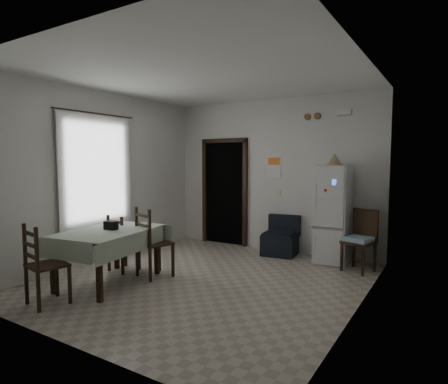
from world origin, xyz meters
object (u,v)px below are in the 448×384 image
object	(u,v)px
corner_chair	(359,241)
dining_chair_far_left	(124,243)
dining_chair_far_right	(155,242)
dining_chair_near_head	(47,264)
dining_table	(109,257)
fridge	(333,214)
navy_seat	(280,236)

from	to	relation	value
corner_chair	dining_chair_far_left	bearing A→B (deg)	-132.21
dining_chair_far_right	dining_chair_near_head	world-z (taller)	dining_chair_far_right
corner_chair	dining_chair_far_right	xyz separation A→B (m)	(-2.53, -1.86, 0.04)
corner_chair	dining_table	distance (m)	3.76
fridge	dining_chair_far_left	bearing A→B (deg)	-141.74
navy_seat	dining_table	distance (m)	3.08
corner_chair	dining_chair_far_right	size ratio (longest dim) A/B	0.92
dining_table	dining_chair_near_head	xyz separation A→B (m)	(-0.02, -0.92, 0.11)
fridge	dining_table	xyz separation A→B (m)	(-2.37, -2.74, -0.45)
navy_seat	dining_chair_far_left	world-z (taller)	dining_chair_far_left
fridge	dining_chair_far_right	world-z (taller)	fridge
fridge	dining_chair_far_right	distance (m)	2.99
corner_chair	dining_chair_near_head	distance (m)	4.43
dining_chair_far_left	dining_chair_near_head	size ratio (longest dim) A/B	0.90
dining_chair_far_right	dining_chair_near_head	distance (m)	1.54
navy_seat	dining_chair_far_left	distance (m)	2.78
navy_seat	dining_chair_near_head	size ratio (longest dim) A/B	0.73
dining_chair_near_head	dining_chair_far_right	bearing A→B (deg)	-92.38
corner_chair	dining_table	size ratio (longest dim) A/B	0.66
navy_seat	corner_chair	bearing A→B (deg)	-19.31
navy_seat	dining_table	bearing A→B (deg)	-124.66
fridge	dining_chair_far_right	xyz separation A→B (m)	(-2.03, -2.17, -0.30)
dining_chair_far_right	dining_chair_near_head	xyz separation A→B (m)	(-0.36, -1.49, -0.03)
dining_chair_far_right	dining_chair_near_head	bearing A→B (deg)	93.57
dining_table	dining_chair_far_left	size ratio (longest dim) A/B	1.64
dining_chair_near_head	dining_chair_far_left	bearing A→B (deg)	-68.46
navy_seat	dining_table	xyz separation A→B (m)	(-1.42, -2.74, 0.02)
navy_seat	dining_chair_far_left	bearing A→B (deg)	-135.19
fridge	corner_chair	xyz separation A→B (m)	(0.50, -0.31, -0.34)
fridge	navy_seat	distance (m)	1.07
fridge	corner_chair	bearing A→B (deg)	-33.09
navy_seat	corner_chair	size ratio (longest dim) A/B	0.74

